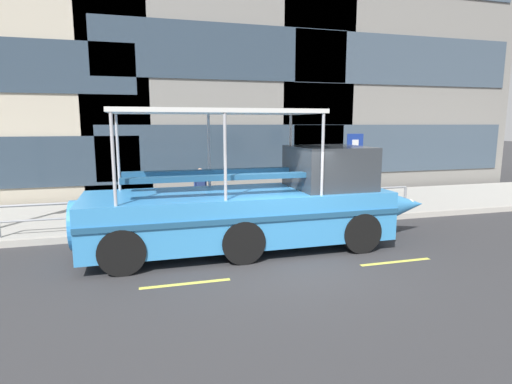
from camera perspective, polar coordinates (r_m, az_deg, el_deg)
The scene contains 9 objects.
ground_plane at distance 9.65m, azimuth 4.42°, elevation -9.66°, with size 120.00×120.00×0.00m, color #333335.
sidewalk at distance 14.82m, azimuth -3.09°, elevation -2.48°, with size 32.00×4.80×0.18m, color #A8A59E.
curb_edge at distance 12.46m, azimuth -0.54°, elevation -4.77°, with size 32.00×0.18×0.18m, color #B2ADA3.
lane_centreline at distance 9.08m, azimuth 5.86°, elevation -10.91°, with size 25.80×0.12×0.01m.
curb_guardrail at distance 12.49m, azimuth -3.82°, elevation -1.62°, with size 12.43×0.09×0.86m.
parking_sign at distance 14.60m, azimuth 13.36°, elevation 4.52°, with size 0.60×0.12×2.62m.
duck_tour_boat at distance 10.51m, azimuth 0.57°, elevation -1.79°, with size 9.33×2.51×3.48m.
pedestrian_near_bow at distance 14.25m, azimuth 8.61°, elevation 1.68°, with size 0.50×0.28×1.77m.
pedestrian_mid_left at distance 13.80m, azimuth -7.68°, elevation 0.78°, with size 0.43×0.21×1.51m.
Camera 1 is at (-3.19, -8.54, 3.16)m, focal length 29.04 mm.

